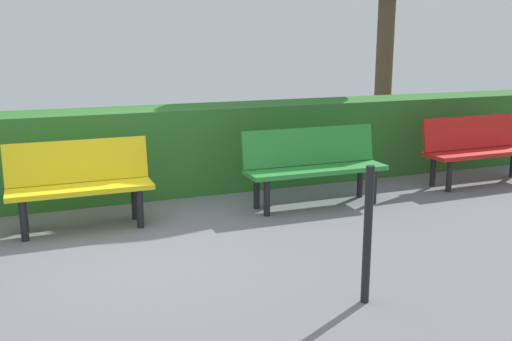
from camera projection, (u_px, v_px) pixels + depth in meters
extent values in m
plane|color=slate|center=(119.00, 255.00, 5.03)|extent=(19.18, 19.18, 0.00)
cube|color=red|center=(484.00, 152.00, 7.37)|extent=(1.65, 0.45, 0.05)
cube|color=red|center=(475.00, 132.00, 7.49)|extent=(1.64, 0.14, 0.42)
cylinder|color=black|center=(449.00, 176.00, 7.04)|extent=(0.07, 0.07, 0.39)
cylinder|color=black|center=(433.00, 171.00, 7.31)|extent=(0.07, 0.07, 0.39)
cube|color=#2D8C38|center=(316.00, 170.00, 6.40)|extent=(1.61, 0.44, 0.05)
cube|color=#2D8C38|center=(309.00, 146.00, 6.52)|extent=(1.61, 0.13, 0.42)
cylinder|color=black|center=(374.00, 187.00, 6.54)|extent=(0.07, 0.07, 0.39)
cylinder|color=black|center=(360.00, 181.00, 6.81)|extent=(0.07, 0.07, 0.39)
cylinder|color=black|center=(267.00, 198.00, 6.08)|extent=(0.07, 0.07, 0.39)
cylinder|color=black|center=(257.00, 191.00, 6.36)|extent=(0.07, 0.07, 0.39)
cube|color=yellow|center=(81.00, 189.00, 5.60)|extent=(1.37, 0.43, 0.05)
cube|color=yellow|center=(78.00, 161.00, 5.72)|extent=(1.37, 0.11, 0.42)
cylinder|color=black|center=(140.00, 209.00, 5.71)|extent=(0.07, 0.07, 0.39)
cylinder|color=black|center=(135.00, 201.00, 5.98)|extent=(0.07, 0.07, 0.39)
cylinder|color=black|center=(24.00, 221.00, 5.33)|extent=(0.07, 0.07, 0.39)
cylinder|color=black|center=(24.00, 212.00, 5.60)|extent=(0.07, 0.07, 0.39)
cube|color=#2D6B28|center=(182.00, 149.00, 7.04)|extent=(15.18, 0.74, 1.03)
cylinder|color=brown|center=(384.00, 61.00, 9.78)|extent=(0.29, 0.29, 2.93)
cylinder|color=black|center=(367.00, 236.00, 4.02)|extent=(0.06, 0.06, 1.00)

